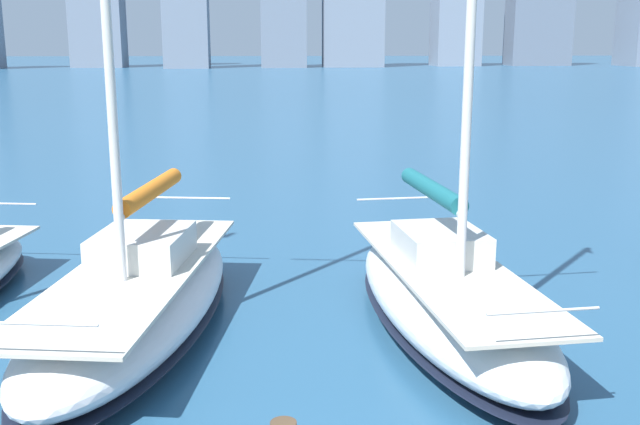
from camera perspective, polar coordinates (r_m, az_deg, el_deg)
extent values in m
cube|color=slate|center=(183.12, 16.43, 15.28)|extent=(13.70, 7.59, 29.23)
cube|color=gray|center=(176.27, 10.37, 15.36)|extent=(9.88, 9.53, 27.15)
ellipsoid|color=silver|center=(13.58, 9.64, -6.69)|extent=(3.08, 8.09, 1.19)
ellipsoid|color=black|center=(13.69, 9.59, -7.99)|extent=(3.09, 8.13, 0.10)
cube|color=beige|center=(13.38, 9.74, -4.17)|extent=(2.57, 7.10, 0.06)
cube|color=silver|center=(13.73, 9.15, -2.39)|extent=(1.57, 1.86, 0.55)
cylinder|color=silver|center=(12.27, 11.46, 14.81)|extent=(0.16, 0.16, 8.63)
cylinder|color=silver|center=(14.10, 8.50, 1.27)|extent=(0.43, 3.32, 0.12)
cylinder|color=#19606B|center=(14.08, 8.51, 1.75)|extent=(0.60, 3.07, 0.32)
cylinder|color=silver|center=(10.04, 16.66, -7.21)|extent=(1.52, 0.18, 0.04)
cylinder|color=silver|center=(16.55, 5.81, 1.08)|extent=(1.76, 0.20, 0.04)
ellipsoid|color=white|center=(13.73, -13.81, -6.75)|extent=(3.79, 8.75, 1.16)
ellipsoid|color=black|center=(13.83, -13.74, -7.99)|extent=(3.81, 8.79, 0.10)
cube|color=beige|center=(13.54, -13.94, -4.32)|extent=(3.18, 7.67, 0.06)
cube|color=silver|center=(13.92, -13.37, -2.51)|extent=(1.80, 2.07, 0.55)
cylinder|color=silver|center=(14.33, -12.77, 1.14)|extent=(0.64, 3.53, 0.12)
cylinder|color=orange|center=(14.31, -12.79, 1.61)|extent=(0.80, 3.28, 0.32)
cylinder|color=silver|center=(9.96, -21.10, -7.92)|extent=(1.66, 0.29, 0.04)
cylinder|color=silver|center=(16.95, -10.07, 1.11)|extent=(1.91, 0.32, 0.04)
cylinder|color=#423323|center=(7.51, -2.80, -15.87)|extent=(0.26, 0.26, 0.06)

